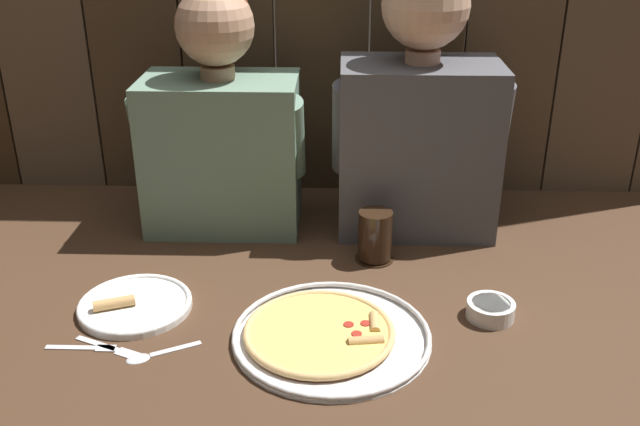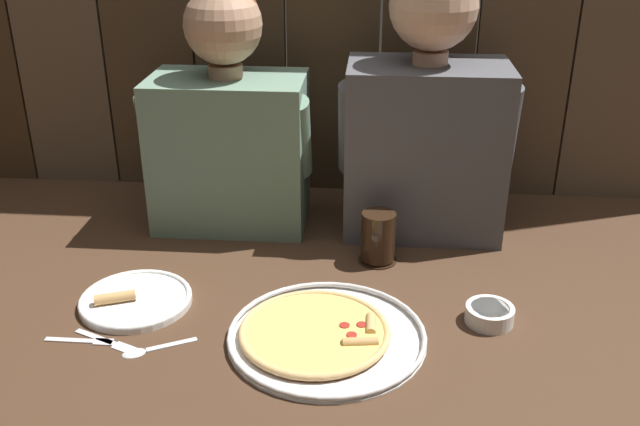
# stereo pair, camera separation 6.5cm
# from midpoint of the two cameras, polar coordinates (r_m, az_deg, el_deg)

# --- Properties ---
(ground_plane) EXTENTS (3.20, 3.20, 0.00)m
(ground_plane) POSITION_cam_midpoint_polar(r_m,az_deg,el_deg) (1.42, -1.92, -8.30)
(ground_plane) COLOR #422B1C
(pizza_tray) EXTENTS (0.38, 0.38, 0.03)m
(pizza_tray) POSITION_cam_midpoint_polar(r_m,az_deg,el_deg) (1.36, -0.83, -9.66)
(pizza_tray) COLOR silver
(pizza_tray) RESTS_ON ground
(dinner_plate) EXTENTS (0.23, 0.23, 0.03)m
(dinner_plate) POSITION_cam_midpoint_polar(r_m,az_deg,el_deg) (1.50, -15.87, -7.10)
(dinner_plate) COLOR white
(dinner_plate) RESTS_ON ground
(drinking_glass) EXTENTS (0.09, 0.09, 0.12)m
(drinking_glass) POSITION_cam_midpoint_polar(r_m,az_deg,el_deg) (1.60, 3.27, -1.90)
(drinking_glass) COLOR black
(drinking_glass) RESTS_ON ground
(dipping_bowl) EXTENTS (0.09, 0.09, 0.03)m
(dipping_bowl) POSITION_cam_midpoint_polar(r_m,az_deg,el_deg) (1.44, 12.26, -7.54)
(dipping_bowl) COLOR white
(dipping_bowl) RESTS_ON ground
(table_fork) EXTENTS (0.13, 0.02, 0.01)m
(table_fork) POSITION_cam_midpoint_polar(r_m,az_deg,el_deg) (1.41, -19.67, -10.13)
(table_fork) COLOR silver
(table_fork) RESTS_ON ground
(table_knife) EXTENTS (0.15, 0.08, 0.01)m
(table_knife) POSITION_cam_midpoint_polar(r_m,az_deg,el_deg) (1.40, -17.74, -10.27)
(table_knife) COLOR silver
(table_knife) RESTS_ON ground
(table_spoon) EXTENTS (0.13, 0.08, 0.01)m
(table_spoon) POSITION_cam_midpoint_polar(r_m,az_deg,el_deg) (1.36, -14.81, -10.91)
(table_spoon) COLOR silver
(table_spoon) RESTS_ON ground
(diner_left) EXTENTS (0.40, 0.23, 0.58)m
(diner_left) POSITION_cam_midpoint_polar(r_m,az_deg,el_deg) (1.72, -9.05, 7.12)
(diner_left) COLOR slate
(diner_left) RESTS_ON ground
(diner_right) EXTENTS (0.41, 0.23, 0.64)m
(diner_right) POSITION_cam_midpoint_polar(r_m,az_deg,el_deg) (1.69, 6.88, 8.20)
(diner_right) COLOR #4C4C51
(diner_right) RESTS_ON ground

